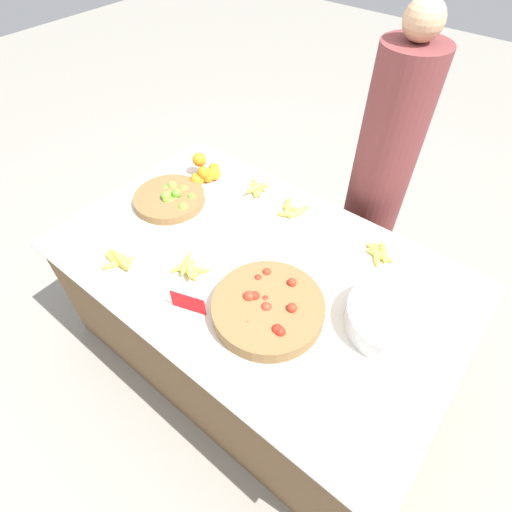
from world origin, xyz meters
The scene contains 13 objects.
ground_plane centered at (0.00, 0.00, 0.00)m, with size 12.00×12.00×0.00m, color gray.
market_table centered at (0.00, 0.00, 0.37)m, with size 1.87×1.16×0.73m.
lime_bowl centered at (-0.63, 0.06, 0.76)m, with size 0.37×0.37×0.09m.
tomato_basket centered at (0.21, -0.18, 0.77)m, with size 0.46×0.46×0.10m.
orange_pile centered at (-0.61, 0.32, 0.79)m, with size 0.17×0.21×0.13m.
metal_bowl centered at (0.63, 0.08, 0.78)m, with size 0.37×0.37×0.10m.
price_sign centered at (-0.06, -0.37, 0.78)m, with size 0.15×0.05×0.10m.
banana_bunch_middle_right centered at (0.42, 0.40, 0.75)m, with size 0.16×0.17×0.03m.
banana_bunch_front_left centered at (-0.21, -0.23, 0.76)m, with size 0.16×0.15×0.06m.
banana_bunch_back_center centered at (-0.49, -0.39, 0.76)m, with size 0.19×0.16×0.06m.
banana_bunch_middle_left centered at (-0.33, 0.42, 0.76)m, with size 0.16×0.16×0.05m.
banana_bunch_front_center centered at (-0.08, 0.39, 0.75)m, with size 0.16×0.17×0.04m.
vendor_person centered at (0.18, 0.84, 0.77)m, with size 0.30×0.30×1.66m.
Camera 1 is at (0.76, -0.95, 2.11)m, focal length 28.00 mm.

